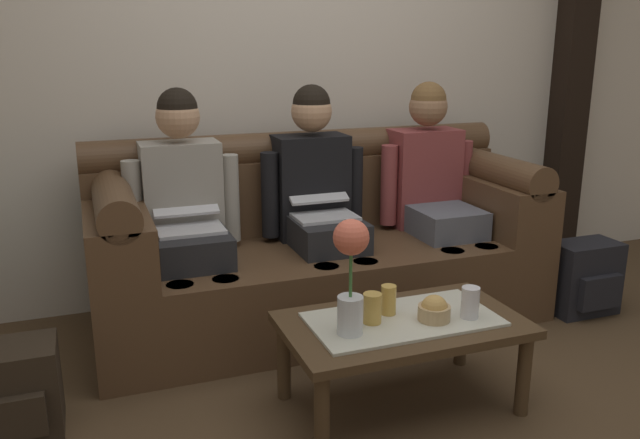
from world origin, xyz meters
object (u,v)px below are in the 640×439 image
Objects in this scene: person_right at (433,187)px; coffee_table at (402,331)px; couch at (318,250)px; cup_near_left at (372,308)px; backpack_right at (584,278)px; cup_far_center at (388,300)px; person_left at (186,208)px; snack_bowl at (434,310)px; backpack_left at (15,391)px; cup_near_right at (470,302)px; person_middle at (318,197)px; flower_vase at (351,267)px.

person_right reaches higher than coffee_table.
cup_near_left is (-0.13, -0.96, 0.07)m from couch.
backpack_right is at bearing -18.80° from couch.
cup_far_center reaches higher than coffee_table.
person_left reaches higher than snack_bowl.
cup_far_center is 1.45m from backpack_left.
cup_near_right is at bearing -112.25° from person_right.
snack_bowl is at bearing -119.26° from person_right.
person_right reaches higher than cup_far_center.
person_middle is at bearing 82.21° from cup_near_left.
person_middle is 1.64m from backpack_left.
coffee_table is (-0.00, -0.97, -0.04)m from couch.
person_middle is at bearing 95.84° from snack_bowl.
couch is 5.81× the size of backpack_right.
couch reaches higher than cup_near_left.
person_right is at bearing 67.75° from cup_near_right.
person_middle is at bearing 76.28° from flower_vase.
flower_vase reaches higher than cup_near_left.
cup_near_left is at bearing -150.63° from cup_far_center.
cup_near_left is at bearing -97.76° from couch.
backpack_right is at bearing 17.60° from cup_far_center.
cup_far_center is at bearing -162.40° from backpack_right.
cup_near_right is at bearing -76.76° from couch.
cup_near_left is 0.30× the size of backpack_right.
flower_vase is at bearing -167.20° from coffee_table.
person_middle is 10.36× the size of cup_near_left.
person_middle is 1.00× the size of person_right.
coffee_table is at bearing -125.09° from person_right.
snack_bowl is at bearing -84.19° from couch.
snack_bowl is at bearing -0.28° from flower_vase.
person_left is 1.11m from flower_vase.
couch is at bearing 95.81° from snack_bowl.
cup_near_right is 0.32× the size of backpack_right.
couch is 1.88× the size of person_middle.
person_left is at bearing 180.00° from person_middle.
coffee_table is 0.41m from flower_vase.
flower_vase is 3.47× the size of snack_bowl.
couch is 19.43× the size of cup_near_left.
person_left is 2.14m from backpack_right.
couch is 1.88× the size of person_right.
couch is at bearing 179.72° from person_right.
couch is 18.32× the size of cup_near_right.
person_right is 2.79× the size of flower_vase.
coffee_table is at bearing 12.80° from flower_vase.
cup_near_left is at bearing 26.94° from flower_vase.
cup_near_left is 1.60m from backpack_right.
person_right is 1.27m from cup_near_left.
person_middle is 10.33× the size of cup_far_center.
backpack_left is at bearing -156.14° from person_middle.
couch is 6.55× the size of backpack_left.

